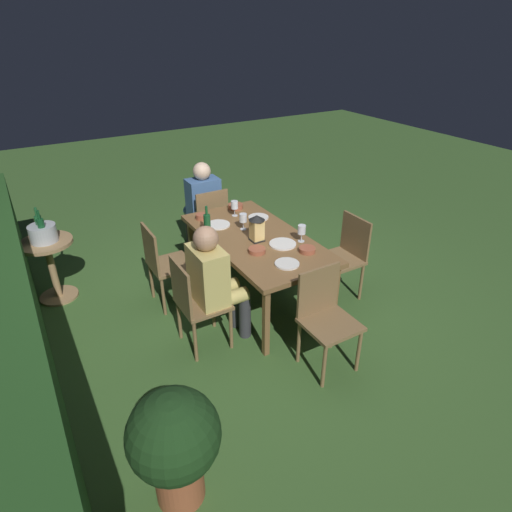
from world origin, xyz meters
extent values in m
plane|color=#385B28|center=(0.00, 0.00, 0.00)|extent=(16.00, 16.00, 0.00)
cube|color=brown|center=(0.00, 0.00, 0.70)|extent=(1.73, 0.88, 0.04)
cube|color=brown|center=(-0.80, -0.37, 0.34)|extent=(0.05, 0.05, 0.68)
cube|color=brown|center=(0.80, -0.37, 0.34)|extent=(0.05, 0.05, 0.68)
cube|color=brown|center=(-0.80, 0.37, 0.34)|extent=(0.05, 0.05, 0.68)
cube|color=brown|center=(0.80, 0.37, 0.34)|extent=(0.05, 0.05, 0.68)
cube|color=brown|center=(-1.19, 0.00, 0.43)|extent=(0.40, 0.42, 0.03)
cube|color=brown|center=(-1.00, 0.00, 0.66)|extent=(0.03, 0.40, 0.42)
cylinder|color=brown|center=(-1.36, -0.18, 0.21)|extent=(0.03, 0.03, 0.42)
cylinder|color=brown|center=(-1.36, 0.18, 0.21)|extent=(0.03, 0.03, 0.42)
cylinder|color=brown|center=(-1.02, -0.18, 0.21)|extent=(0.03, 0.03, 0.42)
cylinder|color=brown|center=(-1.02, 0.18, 0.21)|extent=(0.03, 0.03, 0.42)
cube|color=brown|center=(-0.39, 0.76, 0.43)|extent=(0.42, 0.40, 0.03)
cube|color=brown|center=(-0.39, 0.95, 0.66)|extent=(0.40, 0.03, 0.42)
cylinder|color=brown|center=(-0.21, 0.59, 0.21)|extent=(0.03, 0.03, 0.42)
cylinder|color=brown|center=(-0.57, 0.59, 0.21)|extent=(0.03, 0.03, 0.42)
cylinder|color=brown|center=(-0.21, 0.93, 0.21)|extent=(0.03, 0.03, 0.42)
cylinder|color=brown|center=(-0.57, 0.93, 0.21)|extent=(0.03, 0.03, 0.42)
cube|color=tan|center=(-0.39, 0.70, 0.70)|extent=(0.38, 0.24, 0.50)
sphere|color=tan|center=(-0.39, 0.70, 1.04)|extent=(0.21, 0.21, 0.21)
cylinder|color=tan|center=(-0.30, 0.56, 0.46)|extent=(0.13, 0.36, 0.13)
cylinder|color=tan|center=(-0.48, 0.56, 0.46)|extent=(0.13, 0.36, 0.13)
cylinder|color=#333338|center=(-0.30, 0.40, 0.23)|extent=(0.11, 0.11, 0.45)
cylinder|color=#333338|center=(-0.48, 0.40, 0.23)|extent=(0.11, 0.11, 0.45)
cube|color=brown|center=(1.19, 0.00, 0.43)|extent=(0.40, 0.42, 0.03)
cube|color=brown|center=(1.00, 0.00, 0.66)|extent=(0.03, 0.40, 0.42)
cylinder|color=brown|center=(1.36, 0.18, 0.21)|extent=(0.03, 0.03, 0.42)
cylinder|color=brown|center=(1.36, -0.18, 0.21)|extent=(0.03, 0.03, 0.42)
cylinder|color=brown|center=(1.02, 0.18, 0.21)|extent=(0.03, 0.03, 0.42)
cylinder|color=brown|center=(1.02, -0.18, 0.21)|extent=(0.03, 0.03, 0.42)
cube|color=#426699|center=(1.25, 0.00, 0.70)|extent=(0.24, 0.38, 0.50)
sphere|color=beige|center=(1.25, 0.00, 1.04)|extent=(0.21, 0.21, 0.21)
cylinder|color=#426699|center=(1.39, 0.09, 0.46)|extent=(0.36, 0.13, 0.13)
cylinder|color=#426699|center=(1.39, -0.09, 0.46)|extent=(0.36, 0.13, 0.13)
cylinder|color=#333338|center=(1.55, 0.09, 0.23)|extent=(0.11, 0.11, 0.45)
cylinder|color=#333338|center=(1.55, -0.09, 0.23)|extent=(0.11, 0.11, 0.45)
cube|color=brown|center=(0.39, 0.76, 0.43)|extent=(0.42, 0.40, 0.03)
cube|color=brown|center=(0.39, 0.95, 0.66)|extent=(0.40, 0.03, 0.42)
cylinder|color=brown|center=(0.57, 0.59, 0.21)|extent=(0.03, 0.03, 0.42)
cylinder|color=brown|center=(0.21, 0.59, 0.21)|extent=(0.03, 0.03, 0.42)
cylinder|color=brown|center=(0.57, 0.93, 0.21)|extent=(0.03, 0.03, 0.42)
cylinder|color=brown|center=(0.21, 0.93, 0.21)|extent=(0.03, 0.03, 0.42)
cube|color=brown|center=(-0.39, -0.76, 0.43)|extent=(0.42, 0.40, 0.03)
cube|color=brown|center=(-0.39, -0.95, 0.66)|extent=(0.40, 0.02, 0.42)
cylinder|color=brown|center=(-0.57, -0.59, 0.21)|extent=(0.03, 0.03, 0.42)
cylinder|color=brown|center=(-0.21, -0.59, 0.21)|extent=(0.03, 0.03, 0.42)
cylinder|color=brown|center=(-0.57, -0.93, 0.21)|extent=(0.03, 0.03, 0.42)
cylinder|color=brown|center=(-0.21, -0.93, 0.21)|extent=(0.03, 0.03, 0.42)
cube|color=black|center=(-0.08, 0.04, 0.73)|extent=(0.12, 0.12, 0.01)
cube|color=#F9D17A|center=(-0.08, 0.04, 0.84)|extent=(0.11, 0.11, 0.20)
cone|color=black|center=(-0.08, 0.04, 0.96)|extent=(0.15, 0.15, 0.05)
cylinder|color=#195128|center=(0.31, 0.38, 0.82)|extent=(0.07, 0.07, 0.20)
cylinder|color=#195128|center=(0.31, 0.38, 0.97)|extent=(0.03, 0.03, 0.09)
cylinder|color=silver|center=(0.56, -0.06, 0.73)|extent=(0.06, 0.06, 0.00)
cylinder|color=silver|center=(0.56, -0.06, 0.77)|extent=(0.01, 0.01, 0.08)
cylinder|color=silver|center=(0.56, -0.06, 0.85)|extent=(0.08, 0.08, 0.08)
cylinder|color=maroon|center=(0.56, -0.06, 0.83)|extent=(0.07, 0.07, 0.03)
cylinder|color=silver|center=(0.21, 0.02, 0.73)|extent=(0.06, 0.06, 0.00)
cylinder|color=silver|center=(0.21, 0.02, 0.77)|extent=(0.01, 0.01, 0.08)
cylinder|color=silver|center=(0.21, 0.02, 0.85)|extent=(0.08, 0.08, 0.08)
cylinder|color=maroon|center=(0.21, 0.02, 0.83)|extent=(0.07, 0.07, 0.03)
cylinder|color=silver|center=(-0.31, -0.32, 0.73)|extent=(0.06, 0.06, 0.00)
cylinder|color=silver|center=(-0.31, -0.32, 0.77)|extent=(0.01, 0.01, 0.08)
cylinder|color=silver|center=(-0.31, -0.32, 0.85)|extent=(0.08, 0.08, 0.08)
cylinder|color=maroon|center=(-0.31, -0.32, 0.83)|extent=(0.07, 0.07, 0.03)
cylinder|color=white|center=(0.43, 0.20, 0.73)|extent=(0.25, 0.25, 0.01)
cylinder|color=silver|center=(-0.61, 0.05, 0.73)|extent=(0.22, 0.22, 0.01)
cylinder|color=white|center=(0.38, -0.25, 0.73)|extent=(0.22, 0.22, 0.01)
cylinder|color=white|center=(-0.28, -0.13, 0.73)|extent=(0.26, 0.26, 0.01)
cylinder|color=#9E5138|center=(0.74, -0.17, 0.75)|extent=(0.16, 0.16, 0.05)
cylinder|color=#424C1E|center=(0.74, -0.17, 0.76)|extent=(0.14, 0.14, 0.02)
cylinder|color=#9E5138|center=(-0.51, -0.24, 0.75)|extent=(0.15, 0.15, 0.04)
cylinder|color=tan|center=(-0.51, -0.24, 0.75)|extent=(0.13, 0.13, 0.01)
cylinder|color=#9E5138|center=(-0.28, 0.16, 0.74)|extent=(0.16, 0.16, 0.04)
cylinder|color=#477533|center=(-0.28, 0.16, 0.75)|extent=(0.13, 0.13, 0.01)
cylinder|color=#9E5138|center=(0.67, 0.29, 0.75)|extent=(0.12, 0.12, 0.05)
cylinder|color=beige|center=(0.67, 0.29, 0.76)|extent=(0.10, 0.10, 0.02)
cylinder|color=#9E7A51|center=(1.08, 1.80, 0.65)|extent=(0.52, 0.52, 0.03)
cylinder|color=#9E7A51|center=(1.08, 1.80, 0.31)|extent=(0.07, 0.07, 0.63)
cylinder|color=#9E7A51|center=(1.08, 1.80, 0.01)|extent=(0.39, 0.39, 0.02)
cylinder|color=#B2B7BF|center=(1.08, 1.80, 0.75)|extent=(0.26, 0.26, 0.17)
cylinder|color=white|center=(1.08, 1.80, 0.79)|extent=(0.23, 0.23, 0.04)
cylinder|color=#144723|center=(1.04, 1.80, 0.84)|extent=(0.07, 0.07, 0.16)
cylinder|color=#144723|center=(1.04, 1.80, 0.96)|extent=(0.03, 0.03, 0.09)
cylinder|color=#1E5B2D|center=(1.13, 1.81, 0.84)|extent=(0.07, 0.07, 0.16)
cylinder|color=#1E5B2D|center=(1.13, 1.81, 0.96)|extent=(0.03, 0.03, 0.09)
cylinder|color=#9E5133|center=(-1.63, 1.50, 0.16)|extent=(0.30, 0.30, 0.31)
sphere|color=#193816|center=(-1.63, 1.50, 0.54)|extent=(0.54, 0.54, 0.54)
camera|label=1|loc=(-3.28, 1.93, 2.59)|focal=30.26mm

